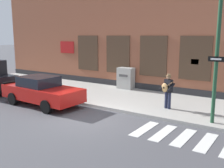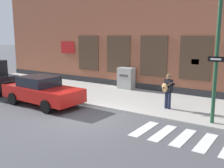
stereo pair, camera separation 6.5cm
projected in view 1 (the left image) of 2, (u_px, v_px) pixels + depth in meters
The scene contains 8 objects.
ground_plane at pixel (89, 119), 11.63m from camera, with size 160.00×160.00×0.00m, color #4C4C51.
sidewalk at pixel (134, 99), 14.87m from camera, with size 28.00×4.92×0.16m.
building_backdrop at pixel (167, 31), 17.79m from camera, with size 28.00×4.06×7.90m.
crosswalk at pixel (206, 142), 9.08m from camera, with size 5.20×1.90×0.01m.
red_car at pixel (42, 91), 13.81m from camera, with size 4.66×2.10×1.53m.
busker at pixel (168, 89), 12.54m from camera, with size 0.72×0.66×1.69m.
traffic_light at pixel (213, 27), 9.15m from camera, with size 0.60×2.80×5.55m.
utility_box at pixel (126, 78), 17.32m from camera, with size 1.07×0.66×1.40m.
Camera 1 is at (7.05, -8.68, 3.68)m, focal length 42.00 mm.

